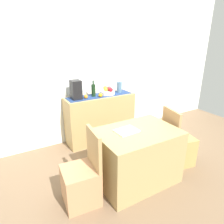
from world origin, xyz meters
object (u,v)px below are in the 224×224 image
open_book (127,131)px  wine_bottle (93,90)px  chair_by_corner (177,147)px  chair_near_window (82,182)px  dining_table (136,156)px  coffee_maker (76,90)px  ceramic_vase (119,87)px  fruit_bowl (107,93)px  sideboard_console (100,118)px

open_book → wine_bottle: bearing=80.6°
wine_bottle → chair_by_corner: 1.67m
wine_bottle → open_book: wine_bottle is taller
chair_near_window → open_book: bearing=5.1°
dining_table → coffee_maker: bearing=104.6°
ceramic_vase → chair_near_window: 1.96m
ceramic_vase → fruit_bowl: bearing=180.0°
chair_by_corner → ceramic_vase: bearing=101.8°
fruit_bowl → dining_table: size_ratio=0.26×
dining_table → chair_near_window: 0.79m
sideboard_console → chair_near_window: size_ratio=1.41×
coffee_maker → chair_near_window: bearing=-109.4°
coffee_maker → chair_by_corner: size_ratio=0.36×
open_book → chair_near_window: (-0.65, -0.06, -0.48)m
coffee_maker → chair_by_corner: bearing=-48.9°
coffee_maker → dining_table: bearing=-75.4°
ceramic_vase → coffee_maker: bearing=180.0°
chair_by_corner → sideboard_console: bearing=117.9°
wine_bottle → ceramic_vase: (0.53, 0.00, -0.01)m
fruit_bowl → dining_table: bearing=-101.7°
fruit_bowl → dining_table: 1.41m
sideboard_console → coffee_maker: coffee_maker is taller
sideboard_console → ceramic_vase: (0.41, 0.00, 0.54)m
fruit_bowl → wine_bottle: (-0.28, -0.00, 0.08)m
wine_bottle → dining_table: (0.01, -1.28, -0.62)m
chair_by_corner → dining_table: bearing=-179.8°
coffee_maker → chair_by_corner: 1.86m
open_book → coffee_maker: bearing=95.4°
fruit_bowl → wine_bottle: wine_bottle is taller
ceramic_vase → wine_bottle: bearing=-180.0°
open_book → chair_by_corner: (0.91, -0.05, -0.48)m
dining_table → chair_by_corner: chair_by_corner is taller
sideboard_console → wine_bottle: (-0.12, -0.00, 0.55)m
fruit_bowl → coffee_maker: (-0.60, 0.00, 0.13)m
chair_near_window → ceramic_vase: bearing=44.6°
chair_near_window → chair_by_corner: (1.57, 0.00, 0.00)m
wine_bottle → coffee_maker: coffee_maker is taller
wine_bottle → sideboard_console: bearing=0.0°
wine_bottle → ceramic_vase: wine_bottle is taller
fruit_bowl → open_book: (-0.40, -1.22, -0.16)m
fruit_bowl → ceramic_vase: size_ratio=1.30×
coffee_maker → open_book: coffee_maker is taller
ceramic_vase → dining_table: bearing=-112.0°
sideboard_console → open_book: 1.29m
fruit_bowl → ceramic_vase: bearing=0.0°
sideboard_console → chair_near_window: bearing=-124.7°
wine_bottle → chair_by_corner: size_ratio=0.32×
ceramic_vase → dining_table: size_ratio=0.20×
sideboard_console → coffee_maker: 0.74m
sideboard_console → fruit_bowl: (0.16, 0.00, 0.47)m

